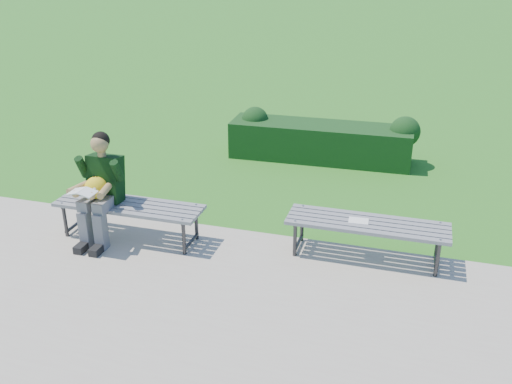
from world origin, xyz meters
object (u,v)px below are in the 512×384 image
bench_left (129,208)px  seated_boy (100,185)px  bench_right (367,226)px  hedge (322,140)px  paper_sheet (359,221)px

bench_left → seated_boy: size_ratio=1.37×
bench_right → seated_boy: seated_boy is taller
hedge → bench_left: bearing=-116.5°
paper_sheet → bench_left: bearing=-173.1°
hedge → seated_boy: 4.09m
hedge → bench_right: size_ratio=1.71×
bench_right → paper_sheet: bench_right is taller
bench_left → hedge: bearing=63.5°
bench_right → paper_sheet: bearing=180.0°
bench_right → paper_sheet: size_ratio=7.83×
hedge → paper_sheet: size_ratio=13.40×
bench_left → bench_right: same height
hedge → paper_sheet: (0.97, -3.12, 0.14)m
hedge → bench_left: 3.85m
hedge → bench_right: bearing=-71.0°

